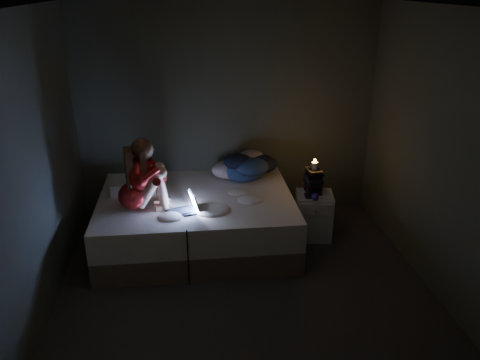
{
  "coord_description": "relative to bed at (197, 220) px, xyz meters",
  "views": [
    {
      "loc": [
        -0.48,
        -3.72,
        2.78
      ],
      "look_at": [
        0.05,
        1.0,
        0.8
      ],
      "focal_mm": 35.67,
      "sensor_mm": 36.0,
      "label": 1
    }
  ],
  "objects": [
    {
      "name": "floor",
      "position": [
        0.43,
        -1.1,
        -0.3
      ],
      "size": [
        3.6,
        3.8,
        0.02
      ],
      "primitive_type": "cube",
      "color": "black",
      "rests_on": "ground"
    },
    {
      "name": "ceiling",
      "position": [
        0.43,
        -1.1,
        2.32
      ],
      "size": [
        3.6,
        3.8,
        0.02
      ],
      "primitive_type": "cube",
      "color": "silver",
      "rests_on": "ground"
    },
    {
      "name": "wall_back",
      "position": [
        0.43,
        0.81,
        1.01
      ],
      "size": [
        3.6,
        0.02,
        2.6
      ],
      "primitive_type": "cube",
      "color": "#414837",
      "rests_on": "ground"
    },
    {
      "name": "wall_front",
      "position": [
        0.43,
        -3.01,
        1.01
      ],
      "size": [
        3.6,
        0.02,
        2.6
      ],
      "primitive_type": "cube",
      "color": "#414837",
      "rests_on": "ground"
    },
    {
      "name": "wall_left",
      "position": [
        -1.38,
        -1.1,
        1.01
      ],
      "size": [
        0.02,
        3.8,
        2.6
      ],
      "primitive_type": "cube",
      "color": "#414837",
      "rests_on": "ground"
    },
    {
      "name": "wall_right",
      "position": [
        2.24,
        -1.1,
        1.01
      ],
      "size": [
        0.02,
        3.8,
        2.6
      ],
      "primitive_type": "cube",
      "color": "#414837",
      "rests_on": "ground"
    },
    {
      "name": "bed",
      "position": [
        0.0,
        0.0,
        0.0
      ],
      "size": [
        2.13,
        1.59,
        0.58
      ],
      "primitive_type": null,
      "color": "silver",
      "rests_on": "ground"
    },
    {
      "name": "pillow",
      "position": [
        -0.69,
        0.22,
        0.36
      ],
      "size": [
        0.48,
        0.34,
        0.14
      ],
      "primitive_type": "cube",
      "color": "silver",
      "rests_on": "bed"
    },
    {
      "name": "woman",
      "position": [
        -0.64,
        -0.27,
        0.68
      ],
      "size": [
        0.53,
        0.4,
        0.78
      ],
      "primitive_type": null,
      "rotation": [
        0.0,
        0.0,
        0.2
      ],
      "color": "maroon",
      "rests_on": "bed"
    },
    {
      "name": "laptop",
      "position": [
        -0.16,
        -0.39,
        0.4
      ],
      "size": [
        0.37,
        0.3,
        0.22
      ],
      "primitive_type": null,
      "rotation": [
        0.0,
        0.0,
        0.27
      ],
      "color": "black",
      "rests_on": "bed"
    },
    {
      "name": "clothes_pile",
      "position": [
        0.59,
        0.47,
        0.46
      ],
      "size": [
        0.65,
        0.56,
        0.34
      ],
      "primitive_type": null,
      "rotation": [
        0.0,
        0.0,
        0.21
      ],
      "color": "navy",
      "rests_on": "bed"
    },
    {
      "name": "nightstand",
      "position": [
        1.35,
        -0.01,
        -0.02
      ],
      "size": [
        0.46,
        0.43,
        0.55
      ],
      "primitive_type": "cube",
      "rotation": [
        0.0,
        0.0,
        -0.16
      ],
      "color": "silver",
      "rests_on": "ground"
    },
    {
      "name": "book_stack",
      "position": [
        1.33,
        0.03,
        0.41
      ],
      "size": [
        0.19,
        0.25,
        0.31
      ],
      "primitive_type": null,
      "color": "black",
      "rests_on": "nightstand"
    },
    {
      "name": "candle",
      "position": [
        1.33,
        0.03,
        0.6
      ],
      "size": [
        0.07,
        0.07,
        0.08
      ],
      "primitive_type": "cylinder",
      "color": "beige",
      "rests_on": "book_stack"
    },
    {
      "name": "phone",
      "position": [
        1.26,
        -0.08,
        0.26
      ],
      "size": [
        0.09,
        0.15,
        0.01
      ],
      "primitive_type": "cube",
      "rotation": [
        0.0,
        0.0,
        0.12
      ],
      "color": "black",
      "rests_on": "nightstand"
    },
    {
      "name": "blue_orb",
      "position": [
        1.33,
        -0.17,
        0.29
      ],
      "size": [
        0.08,
        0.08,
        0.08
      ],
      "primitive_type": "sphere",
      "color": "#372794",
      "rests_on": "nightstand"
    }
  ]
}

